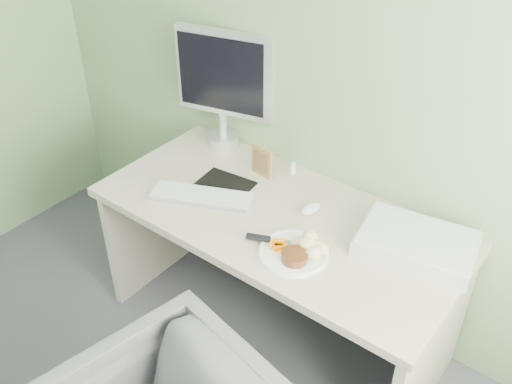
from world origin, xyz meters
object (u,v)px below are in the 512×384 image
Objects in this scene: desk at (276,246)px; monitor at (224,84)px; scanner at (416,244)px; plate at (294,253)px.

monitor is (-0.55, 0.32, 0.52)m from desk.
desk is at bearing -176.52° from scanner.
monitor is at bearing 160.79° from scanner.
desk is 0.82m from monitor.
desk is 3.60× the size of scanner.
scanner reaches higher than plate.
monitor reaches higher than desk.
plate is (0.20, -0.17, 0.19)m from desk.
scanner reaches higher than desk.
scanner is 1.17m from monitor.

